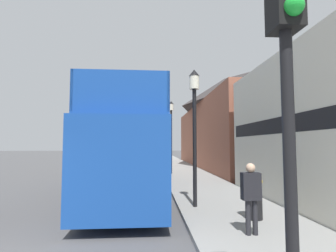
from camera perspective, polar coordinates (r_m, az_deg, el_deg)
The scene contains 10 objects.
ground_plane at distance 25.48m, azimuth -12.40°, elevation -8.85°, with size 144.00×144.00×0.00m, color #4C4C4F.
sidewalk at distance 22.38m, azimuth 2.78°, elevation -9.43°, with size 3.39×108.00×0.14m.
brick_terrace_rear at distance 25.96m, azimuth 12.37°, elevation 0.78°, with size 6.00×21.72×8.63m.
tour_bus at distance 11.44m, azimuth -7.88°, elevation -5.61°, with size 2.56×10.39×4.03m.
parked_car_ahead_of_bus at distance 19.03m, azimuth -4.73°, elevation -8.58°, with size 2.02×4.36×1.40m.
pedestrian_nearest at distance 6.36m, azimuth 17.61°, elevation -13.40°, with size 0.42×0.23×1.59m.
traffic_signal at distance 2.92m, azimuth 24.55°, elevation 14.42°, with size 0.28×0.42×3.99m.
lamp_post_nearest at distance 8.78m, azimuth 5.78°, elevation 3.34°, with size 0.35×0.35×4.54m.
lamp_post_second at distance 18.51m, azimuth 0.70°, elevation 0.50°, with size 0.35×0.35×5.12m.
litter_bin at distance 7.74m, azimuth 18.16°, elevation -14.70°, with size 0.48×0.48×1.05m.
Camera 1 is at (3.63, -4.13, 2.14)m, focal length 28.00 mm.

